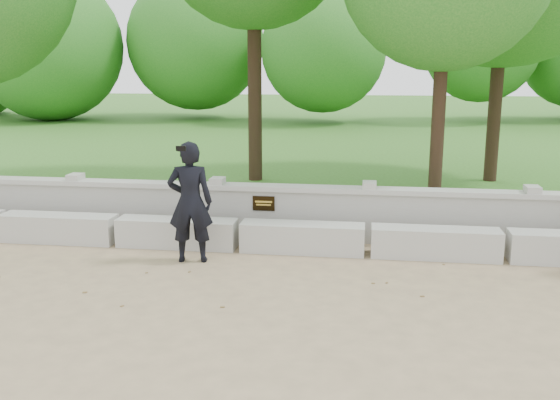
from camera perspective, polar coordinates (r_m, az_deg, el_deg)
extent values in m
plane|color=tan|center=(8.09, -6.57, -8.35)|extent=(80.00, 80.00, 0.00)
cube|color=#325A1B|center=(21.57, 2.89, 5.11)|extent=(40.00, 22.00, 0.25)
cube|color=#B6B4AC|center=(10.79, -19.58, -2.44)|extent=(1.90, 0.45, 0.45)
cube|color=#B6B4AC|center=(10.03, -9.39, -2.98)|extent=(1.90, 0.45, 0.45)
cube|color=#B6B4AC|center=(9.62, 2.06, -3.47)|extent=(1.90, 0.45, 0.45)
cube|color=#B6B4AC|center=(9.63, 14.01, -3.83)|extent=(1.90, 0.45, 0.45)
cube|color=#ABA9A1|center=(10.39, -3.00, -1.23)|extent=(12.50, 0.25, 0.82)
cube|color=#B6B4AC|center=(10.30, -3.03, 1.21)|extent=(12.50, 0.35, 0.08)
cube|color=black|center=(10.16, -1.51, -0.32)|extent=(0.36, 0.02, 0.24)
imported|color=black|center=(9.11, -8.22, -0.20)|extent=(0.71, 0.53, 1.78)
cube|color=black|center=(8.63, -9.05, 4.68)|extent=(0.14, 0.04, 0.07)
cylinder|color=#382619|center=(14.06, -2.33, 11.14)|extent=(0.31, 0.31, 4.60)
cylinder|color=#382619|center=(11.50, 14.31, 7.86)|extent=(0.24, 0.24, 3.54)
cylinder|color=#382619|center=(14.73, 19.19, 9.91)|extent=(0.29, 0.29, 4.28)
imported|color=#26712C|center=(11.29, -7.99, 0.52)|extent=(0.43, 0.42, 0.61)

